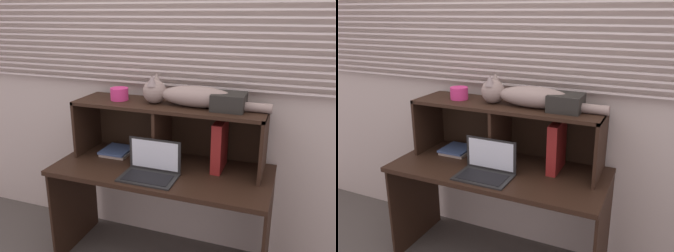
% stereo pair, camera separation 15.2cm
% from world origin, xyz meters
% --- Properties ---
extents(back_panel_with_blinds, '(4.40, 0.08, 2.50)m').
position_xyz_m(back_panel_with_blinds, '(0.00, 0.55, 1.26)').
color(back_panel_with_blinds, beige).
rests_on(back_panel_with_blinds, ground).
extents(desk, '(1.39, 0.62, 0.72)m').
position_xyz_m(desk, '(0.00, 0.20, 0.58)').
color(desk, black).
rests_on(desk, ground).
extents(hutch_shelf_unit, '(1.25, 0.34, 0.39)m').
position_xyz_m(hutch_shelf_unit, '(-0.00, 0.36, 1.00)').
color(hutch_shelf_unit, black).
rests_on(hutch_shelf_unit, desk).
extents(cat, '(0.81, 0.16, 0.19)m').
position_xyz_m(cat, '(0.13, 0.33, 1.18)').
color(cat, gray).
rests_on(cat, hutch_shelf_unit).
extents(laptop, '(0.34, 0.22, 0.22)m').
position_xyz_m(laptop, '(-0.02, 0.07, 0.77)').
color(laptop, black).
rests_on(laptop, desk).
extents(binder_upright, '(0.06, 0.23, 0.32)m').
position_xyz_m(binder_upright, '(0.35, 0.33, 0.88)').
color(binder_upright, maroon).
rests_on(binder_upright, desk).
extents(book_stack, '(0.20, 0.22, 0.03)m').
position_xyz_m(book_stack, '(-0.38, 0.33, 0.74)').
color(book_stack, '#9F9082').
rests_on(book_stack, desk).
extents(small_basket, '(0.12, 0.12, 0.08)m').
position_xyz_m(small_basket, '(-0.35, 0.33, 1.15)').
color(small_basket, '#D53379').
rests_on(small_basket, hutch_shelf_unit).
extents(storage_box, '(0.20, 0.19, 0.10)m').
position_xyz_m(storage_box, '(0.39, 0.33, 1.16)').
color(storage_box, black).
rests_on(storage_box, hutch_shelf_unit).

